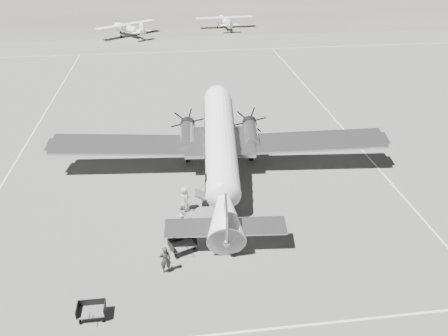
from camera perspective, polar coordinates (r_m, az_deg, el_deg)
ground at (r=33.94m, az=1.55°, el=-2.00°), size 260.00×260.00×0.00m
taxi_line_near at (r=23.41m, az=7.03°, el=-20.05°), size 60.00×0.15×0.01m
taxi_line_right at (r=37.49m, az=20.00°, el=-0.66°), size 0.15×80.00×0.01m
taxi_line_left at (r=44.53m, az=-24.17°, el=3.34°), size 0.15×60.00×0.01m
taxi_line_horizon at (r=70.98m, az=-3.46°, el=15.01°), size 90.00×0.15×0.01m
dc3_airliner at (r=33.10m, az=-0.44°, el=2.29°), size 28.72×21.10×5.19m
light_plane_left at (r=81.98m, az=-12.42°, el=17.24°), size 14.73×14.27×2.38m
light_plane_right at (r=86.87m, az=0.11°, el=18.51°), size 11.47×9.56×2.26m
baggage_cart_near at (r=27.24m, az=-5.43°, el=-9.97°), size 2.01×1.74×0.95m
baggage_cart_far at (r=24.37m, az=-16.91°, el=-17.47°), size 1.49×1.05×0.84m
ground_crew at (r=25.71m, az=-7.67°, el=-11.76°), size 0.71×0.53×1.78m
ramp_agent at (r=29.28m, az=-5.25°, el=-5.93°), size 0.70×0.85×1.63m
passenger at (r=30.53m, az=-5.15°, el=-4.03°), size 0.87×1.06×1.86m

